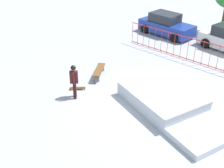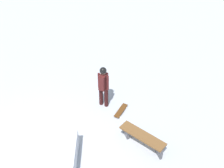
{
  "view_description": "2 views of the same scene",
  "coord_description": "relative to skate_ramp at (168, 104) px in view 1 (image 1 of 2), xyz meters",
  "views": [
    {
      "loc": [
        6.41,
        -9.73,
        7.52
      ],
      "look_at": [
        -1.21,
        -0.88,
        0.9
      ],
      "focal_mm": 46.46,
      "sensor_mm": 36.0,
      "label": 1
    },
    {
      "loc": [
        -0.23,
        6.25,
        7.64
      ],
      "look_at": [
        -3.04,
        -1.75,
        1.0
      ],
      "focal_mm": 47.65,
      "sensor_mm": 36.0,
      "label": 2
    }
  ],
  "objects": [
    {
      "name": "park_bench",
      "position": [
        -4.51,
        0.27,
        0.04
      ],
      "size": [
        1.16,
        1.58,
        0.48
      ],
      "rotation": [
        0.0,
        0.0,
        5.25
      ],
      "color": "brown",
      "rests_on": "ground"
    },
    {
      "name": "ground_plane",
      "position": [
        -1.21,
        -0.2,
        -0.32
      ],
      "size": [
        60.0,
        60.0,
        0.0
      ],
      "primitive_type": "plane",
      "color": "#B2B7C1"
    },
    {
      "name": "perimeter_fence",
      "position": [
        -1.21,
        5.35,
        0.45
      ],
      "size": [
        10.12,
        0.44,
        1.5
      ],
      "rotation": [
        0.0,
        0.0,
        -0.04
      ],
      "color": "#B22D23",
      "rests_on": "ground"
    },
    {
      "name": "skater",
      "position": [
        -3.95,
        -2.04,
        0.69
      ],
      "size": [
        0.43,
        0.42,
        1.73
      ],
      "rotation": [
        0.0,
        0.0,
        3.91
      ],
      "color": "black",
      "rests_on": "ground"
    },
    {
      "name": "parked_car_blue",
      "position": [
        -5.37,
        8.5,
        0.41
      ],
      "size": [
        4.23,
        2.2,
        1.6
      ],
      "rotation": [
        0.0,
        0.0,
        -0.09
      ],
      "color": "#1E3899",
      "rests_on": "ground"
    },
    {
      "name": "skateboard",
      "position": [
        -4.42,
        -1.44,
        -0.24
      ],
      "size": [
        0.72,
        0.7,
        0.09
      ],
      "rotation": [
        0.0,
        0.0,
        3.9
      ],
      "color": "#593314",
      "rests_on": "ground"
    },
    {
      "name": "skate_ramp",
      "position": [
        0.0,
        0.0,
        0.0
      ],
      "size": [
        5.95,
        4.22,
        0.74
      ],
      "rotation": [
        0.0,
        0.0,
        -0.33
      ],
      "color": "silver",
      "rests_on": "ground"
    }
  ]
}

